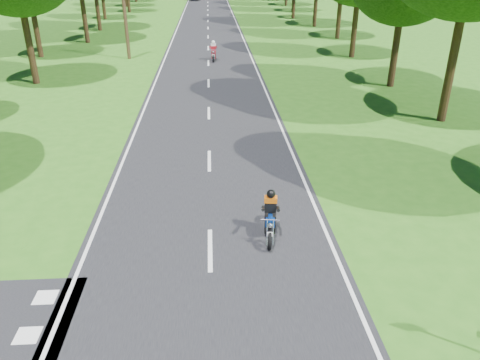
{
  "coord_description": "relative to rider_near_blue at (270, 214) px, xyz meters",
  "views": [
    {
      "loc": [
        0.14,
        -8.48,
        7.14
      ],
      "look_at": [
        0.93,
        4.0,
        1.1
      ],
      "focal_mm": 35.0,
      "sensor_mm": 36.0,
      "label": 1
    }
  ],
  "objects": [
    {
      "name": "main_road",
      "position": [
        -1.68,
        47.38,
        -0.68
      ],
      "size": [
        7.0,
        140.0,
        0.02
      ],
      "primitive_type": "cube",
      "color": "black",
      "rests_on": "ground"
    },
    {
      "name": "rider_near_blue",
      "position": [
        0.0,
        0.0,
        0.0
      ],
      "size": [
        0.74,
        1.67,
        1.34
      ],
      "primitive_type": null,
      "rotation": [
        0.0,
        0.0,
        -0.13
      ],
      "color": "navy",
      "rests_on": "main_road"
    },
    {
      "name": "telegraph_pole",
      "position": [
        -7.68,
        25.38,
        3.38
      ],
      "size": [
        1.2,
        0.26,
        8.0
      ],
      "color": "#382616",
      "rests_on": "ground"
    },
    {
      "name": "rider_far_red",
      "position": [
        -1.28,
        24.27,
        0.04
      ],
      "size": [
        0.64,
        1.73,
        1.42
      ],
      "primitive_type": null,
      "rotation": [
        0.0,
        0.0,
        -0.04
      ],
      "color": "#9F0C10",
      "rests_on": "main_road"
    },
    {
      "name": "ground",
      "position": [
        -1.68,
        -2.62,
        -0.69
      ],
      "size": [
        160.0,
        160.0,
        0.0
      ],
      "primitive_type": "plane",
      "color": "#296015",
      "rests_on": "ground"
    },
    {
      "name": "road_markings",
      "position": [
        -1.82,
        45.51,
        -0.67
      ],
      "size": [
        7.4,
        140.0,
        0.01
      ],
      "color": "silver",
      "rests_on": "main_road"
    }
  ]
}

